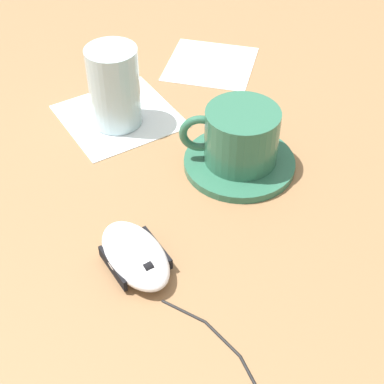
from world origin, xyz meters
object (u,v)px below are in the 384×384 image
object	(u,v)px
saucer	(239,163)
computer_mouse	(135,255)
coffee_cup	(240,136)
drinking_glass	(114,87)

from	to	relation	value
saucer	computer_mouse	size ratio (longest dim) A/B	1.32
coffee_cup	drinking_glass	size ratio (longest dim) A/B	1.02
saucer	computer_mouse	world-z (taller)	computer_mouse
coffee_cup	saucer	bearing A→B (deg)	80.94
saucer	coffee_cup	distance (m)	0.04
saucer	drinking_glass	bearing A→B (deg)	-62.79
coffee_cup	drinking_glass	bearing A→B (deg)	-62.19
coffee_cup	computer_mouse	bearing A→B (deg)	21.48
computer_mouse	drinking_glass	size ratio (longest dim) A/B	0.97
saucer	coffee_cup	size ratio (longest dim) A/B	1.25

